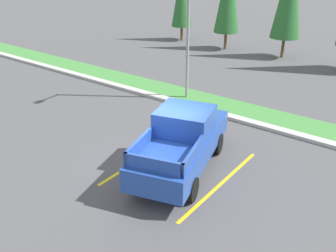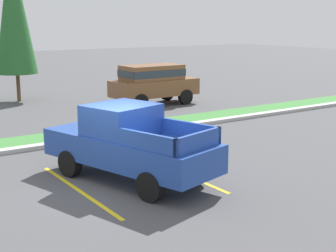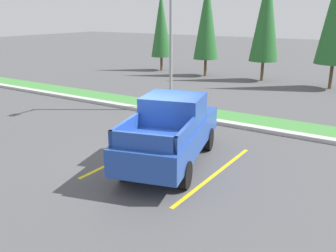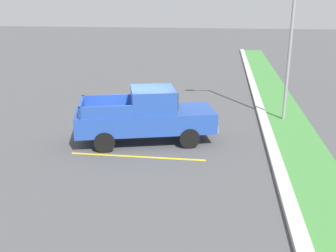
% 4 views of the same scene
% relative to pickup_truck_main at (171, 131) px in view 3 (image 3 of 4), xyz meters
% --- Properties ---
extents(ground_plane, '(120.00, 120.00, 0.00)m').
position_rel_pickup_truck_main_xyz_m(ground_plane, '(-0.61, -0.29, -1.04)').
color(ground_plane, '#4C4C4F').
extents(parking_line_near, '(0.12, 4.80, 0.01)m').
position_rel_pickup_truck_main_xyz_m(parking_line_near, '(-1.54, -0.05, -1.04)').
color(parking_line_near, yellow).
rests_on(parking_line_near, ground).
extents(parking_line_far, '(0.12, 4.80, 0.01)m').
position_rel_pickup_truck_main_xyz_m(parking_line_far, '(1.56, -0.05, -1.04)').
color(parking_line_far, yellow).
rests_on(parking_line_far, ground).
extents(curb_strip, '(56.00, 0.40, 0.15)m').
position_rel_pickup_truck_main_xyz_m(curb_strip, '(-0.61, 4.71, -0.97)').
color(curb_strip, '#B2B2AD').
rests_on(curb_strip, ground).
extents(grass_median, '(56.00, 1.80, 0.06)m').
position_rel_pickup_truck_main_xyz_m(grass_median, '(-0.61, 5.81, -1.01)').
color(grass_median, '#42843D').
rests_on(grass_median, ground).
extents(pickup_truck_main, '(3.23, 5.54, 2.10)m').
position_rel_pickup_truck_main_xyz_m(pickup_truck_main, '(0.00, 0.00, 0.00)').
color(pickup_truck_main, black).
rests_on(pickup_truck_main, ground).
extents(street_light, '(0.24, 1.49, 7.32)m').
position_rel_pickup_truck_main_xyz_m(street_light, '(-3.61, 5.47, 3.18)').
color(street_light, gray).
rests_on(street_light, ground).
extents(cypress_tree_leftmost, '(1.60, 1.60, 6.16)m').
position_rel_pickup_truck_main_xyz_m(cypress_tree_leftmost, '(-11.15, 16.01, 2.59)').
color(cypress_tree_leftmost, brown).
rests_on(cypress_tree_leftmost, ground).
extents(cypress_tree_left_inner, '(1.79, 1.79, 6.90)m').
position_rel_pickup_truck_main_xyz_m(cypress_tree_left_inner, '(-6.94, 15.54, 3.02)').
color(cypress_tree_left_inner, brown).
rests_on(cypress_tree_left_inner, ground).
extents(cypress_tree_center, '(1.94, 1.94, 7.45)m').
position_rel_pickup_truck_main_xyz_m(cypress_tree_center, '(-2.71, 15.83, 3.35)').
color(cypress_tree_center, brown).
rests_on(cypress_tree_center, ground).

